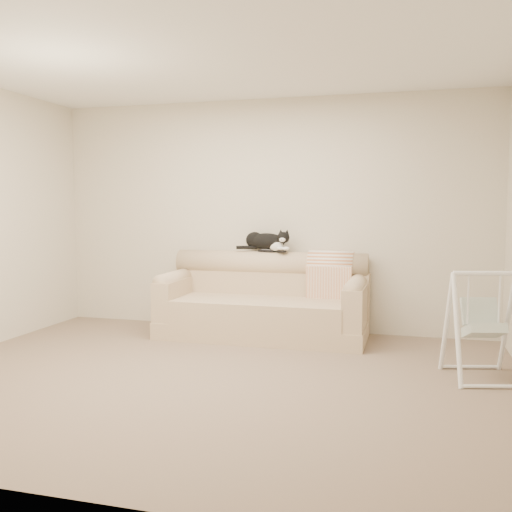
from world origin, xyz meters
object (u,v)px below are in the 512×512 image
Objects in this scene: sofa at (264,304)px; baby_swing at (483,325)px; remote_b at (280,251)px; tuxedo_cat at (266,241)px; remote_a at (266,251)px.

baby_swing is (2.10, -1.02, 0.09)m from sofa.
remote_b reaches higher than sofa.
tuxedo_cat is at bearing 149.16° from baby_swing.
sofa is 0.60m from remote_b.
remote_b is 0.21m from tuxedo_cat.
baby_swing is (2.14, -1.28, -0.57)m from tuxedo_cat.
remote_b reaches higher than baby_swing.
remote_a reaches higher than sofa.
remote_b is at bearing -9.82° from remote_a.
baby_swing is at bearing -30.84° from tuxedo_cat.
tuxedo_cat reaches higher than remote_b.
tuxedo_cat is at bearing 162.12° from remote_b.
remote_b is (0.16, -0.03, -0.00)m from remote_a.
tuxedo_cat is 0.70× the size of baby_swing.
tuxedo_cat reaches higher than remote_a.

